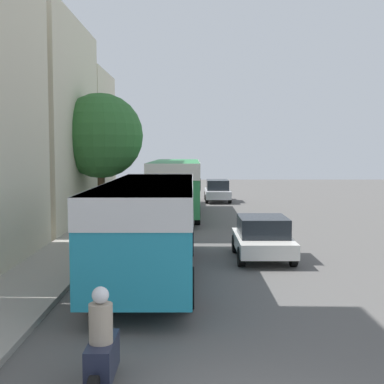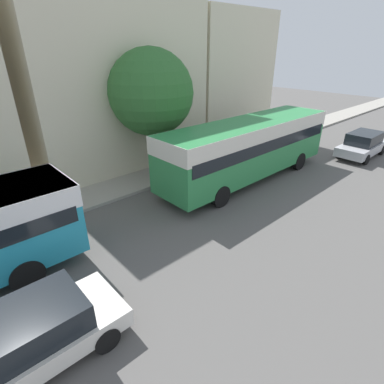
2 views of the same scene
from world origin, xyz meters
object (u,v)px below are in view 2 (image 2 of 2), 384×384
Objects in this scene: bus_following at (249,143)px; car_far_curb at (37,332)px; car_crossing at (363,144)px; pedestrian_near_curb at (243,135)px.

car_far_curb is (3.34, -11.73, -1.26)m from bus_following.
pedestrian_near_curb is at bearing 35.86° from car_crossing.
bus_following is 8.98m from car_crossing.
pedestrian_near_curb reaches higher than car_far_curb.
car_crossing is at bearing 35.86° from pedestrian_near_curb.
pedestrian_near_curb is (-6.80, 15.71, 0.21)m from car_far_curb.
pedestrian_near_curb is (-3.45, 3.98, -1.05)m from bus_following.
pedestrian_near_curb reaches higher than car_crossing.
pedestrian_near_curb is (-6.20, -4.48, 0.16)m from car_crossing.
bus_following is 5.37m from pedestrian_near_curb.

